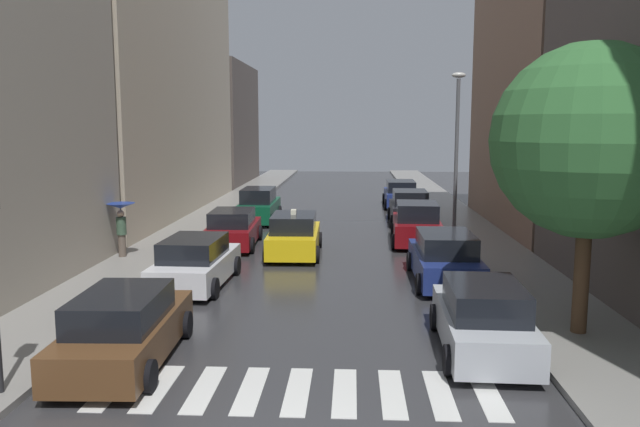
{
  "coord_description": "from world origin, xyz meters",
  "views": [
    {
      "loc": [
        1.02,
        -7.89,
        5.05
      ],
      "look_at": [
        -0.4,
        19.11,
        1.2
      ],
      "focal_mm": 35.12,
      "sensor_mm": 36.0,
      "label": 1
    }
  ],
  "objects_px": {
    "parked_car_right_nearest": "(483,320)",
    "lamp_post_right": "(457,143)",
    "pedestrian_foreground": "(121,217)",
    "parked_car_left_nearest": "(125,329)",
    "parked_car_right_second": "(445,259)",
    "parked_car_left_third": "(233,229)",
    "parked_car_right_fourth": "(410,208)",
    "street_tree_right": "(590,141)",
    "parked_car_left_second": "(196,263)",
    "parked_car_right_fifth": "(401,194)",
    "taxi_midroad": "(294,236)",
    "parked_car_right_third": "(417,225)",
    "parked_car_left_fourth": "(259,206)"
  },
  "relations": [
    {
      "from": "parked_car_right_nearest",
      "to": "lamp_post_right",
      "type": "xyz_separation_m",
      "value": [
        1.61,
        14.15,
        3.5
      ]
    },
    {
      "from": "parked_car_right_nearest",
      "to": "pedestrian_foreground",
      "type": "bearing_deg",
      "value": 53.74
    },
    {
      "from": "parked_car_left_nearest",
      "to": "lamp_post_right",
      "type": "bearing_deg",
      "value": -33.68
    },
    {
      "from": "parked_car_left_nearest",
      "to": "parked_car_right_second",
      "type": "height_order",
      "value": "parked_car_right_second"
    },
    {
      "from": "parked_car_left_nearest",
      "to": "parked_car_left_third",
      "type": "relative_size",
      "value": 1.06
    },
    {
      "from": "parked_car_right_fourth",
      "to": "street_tree_right",
      "type": "distance_m",
      "value": 17.88
    },
    {
      "from": "parked_car_left_second",
      "to": "parked_car_left_third",
      "type": "height_order",
      "value": "parked_car_left_second"
    },
    {
      "from": "parked_car_left_nearest",
      "to": "parked_car_right_fourth",
      "type": "relative_size",
      "value": 1.11
    },
    {
      "from": "parked_car_right_nearest",
      "to": "street_tree_right",
      "type": "xyz_separation_m",
      "value": [
        2.49,
        1.08,
        3.92
      ]
    },
    {
      "from": "parked_car_right_fifth",
      "to": "parked_car_right_fourth",
      "type": "bearing_deg",
      "value": -179.74
    },
    {
      "from": "parked_car_left_third",
      "to": "parked_car_right_nearest",
      "type": "distance_m",
      "value": 14.22
    },
    {
      "from": "lamp_post_right",
      "to": "parked_car_right_second",
      "type": "bearing_deg",
      "value": -101.16
    },
    {
      "from": "parked_car_left_second",
      "to": "parked_car_right_nearest",
      "type": "relative_size",
      "value": 1.04
    },
    {
      "from": "parked_car_right_fourth",
      "to": "taxi_midroad",
      "type": "relative_size",
      "value": 0.95
    },
    {
      "from": "street_tree_right",
      "to": "lamp_post_right",
      "type": "height_order",
      "value": "lamp_post_right"
    },
    {
      "from": "parked_car_left_nearest",
      "to": "parked_car_right_nearest",
      "type": "distance_m",
      "value": 7.8
    },
    {
      "from": "parked_car_right_third",
      "to": "parked_car_right_fifth",
      "type": "relative_size",
      "value": 0.9
    },
    {
      "from": "parked_car_left_nearest",
      "to": "lamp_post_right",
      "type": "xyz_separation_m",
      "value": [
        9.35,
        15.18,
        3.5
      ]
    },
    {
      "from": "parked_car_left_nearest",
      "to": "parked_car_left_third",
      "type": "distance_m",
      "value": 12.86
    },
    {
      "from": "parked_car_left_second",
      "to": "parked_car_right_fifth",
      "type": "height_order",
      "value": "parked_car_right_fifth"
    },
    {
      "from": "parked_car_left_second",
      "to": "parked_car_right_third",
      "type": "distance_m",
      "value": 10.65
    },
    {
      "from": "parked_car_right_second",
      "to": "street_tree_right",
      "type": "xyz_separation_m",
      "value": [
        2.43,
        -5.18,
        3.89
      ]
    },
    {
      "from": "parked_car_left_nearest",
      "to": "parked_car_right_nearest",
      "type": "height_order",
      "value": "parked_car_right_nearest"
    },
    {
      "from": "pedestrian_foreground",
      "to": "street_tree_right",
      "type": "relative_size",
      "value": 0.3
    },
    {
      "from": "parked_car_left_second",
      "to": "pedestrian_foreground",
      "type": "distance_m",
      "value": 5.22
    },
    {
      "from": "pedestrian_foreground",
      "to": "parked_car_right_nearest",
      "type": "bearing_deg",
      "value": 125.49
    },
    {
      "from": "parked_car_left_fourth",
      "to": "street_tree_right",
      "type": "xyz_separation_m",
      "value": [
        10.3,
        -17.49,
        3.84
      ]
    },
    {
      "from": "taxi_midroad",
      "to": "parked_car_left_second",
      "type": "bearing_deg",
      "value": 150.57
    },
    {
      "from": "parked_car_right_fifth",
      "to": "lamp_post_right",
      "type": "bearing_deg",
      "value": -171.28
    },
    {
      "from": "street_tree_right",
      "to": "lamp_post_right",
      "type": "bearing_deg",
      "value": 93.83
    },
    {
      "from": "parked_car_left_nearest",
      "to": "parked_car_right_nearest",
      "type": "bearing_deg",
      "value": -84.49
    },
    {
      "from": "taxi_midroad",
      "to": "lamp_post_right",
      "type": "bearing_deg",
      "value": -61.61
    },
    {
      "from": "parked_car_right_third",
      "to": "pedestrian_foreground",
      "type": "relative_size",
      "value": 2.14
    },
    {
      "from": "parked_car_right_nearest",
      "to": "parked_car_right_third",
      "type": "relative_size",
      "value": 1.02
    },
    {
      "from": "parked_car_right_fifth",
      "to": "street_tree_right",
      "type": "height_order",
      "value": "street_tree_right"
    },
    {
      "from": "parked_car_right_nearest",
      "to": "taxi_midroad",
      "type": "height_order",
      "value": "taxi_midroad"
    },
    {
      "from": "parked_car_right_third",
      "to": "lamp_post_right",
      "type": "relative_size",
      "value": 0.6
    },
    {
      "from": "parked_car_right_fourth",
      "to": "parked_car_left_third",
      "type": "bearing_deg",
      "value": 130.39
    },
    {
      "from": "parked_car_left_nearest",
      "to": "pedestrian_foreground",
      "type": "bearing_deg",
      "value": 18.67
    },
    {
      "from": "parked_car_right_fifth",
      "to": "parked_car_right_nearest",
      "type": "bearing_deg",
      "value": -179.51
    },
    {
      "from": "parked_car_left_second",
      "to": "parked_car_left_nearest",
      "type": "bearing_deg",
      "value": -177.26
    },
    {
      "from": "parked_car_left_nearest",
      "to": "parked_car_right_fifth",
      "type": "xyz_separation_m",
      "value": [
        7.79,
        26.14,
        0.02
      ]
    },
    {
      "from": "parked_car_right_nearest",
      "to": "parked_car_right_fourth",
      "type": "relative_size",
      "value": 1.03
    },
    {
      "from": "parked_car_left_second",
      "to": "street_tree_right",
      "type": "distance_m",
      "value": 11.85
    },
    {
      "from": "parked_car_right_nearest",
      "to": "parked_car_left_nearest",
      "type": "bearing_deg",
      "value": 99.22
    },
    {
      "from": "parked_car_left_nearest",
      "to": "parked_car_left_fourth",
      "type": "bearing_deg",
      "value": -1.85
    },
    {
      "from": "parked_car_right_second",
      "to": "parked_car_right_nearest",
      "type": "bearing_deg",
      "value": 179.37
    },
    {
      "from": "parked_car_right_third",
      "to": "parked_car_right_fifth",
      "type": "xyz_separation_m",
      "value": [
        0.24,
        12.29,
        -0.07
      ]
    },
    {
      "from": "parked_car_right_third",
      "to": "pedestrian_foreground",
      "type": "xyz_separation_m",
      "value": [
        -11.33,
        -3.85,
        0.81
      ]
    },
    {
      "from": "parked_car_right_third",
      "to": "street_tree_right",
      "type": "distance_m",
      "value": 12.64
    }
  ]
}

